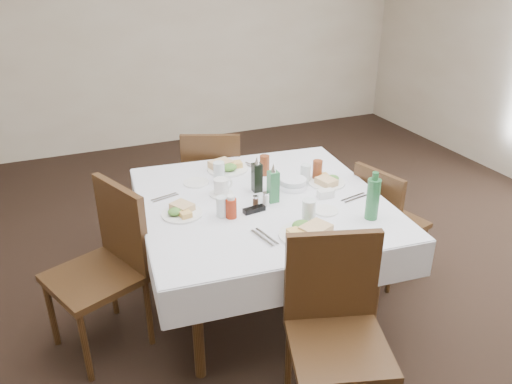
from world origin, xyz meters
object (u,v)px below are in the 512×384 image
Objects in this scene: chair_south at (335,320)px; green_bottle at (373,198)px; oil_cruet_dark at (257,176)px; oil_cruet_green at (273,185)px; chair_west at (107,258)px; water_s at (309,212)px; water_n at (219,172)px; water_w at (222,207)px; chair_north at (213,179)px; coffee_mug at (222,188)px; ketchup_bottle at (231,207)px; bread_basket at (293,183)px; dining_table at (262,210)px; chair_east at (384,217)px; water_e at (305,173)px.

green_bottle is (0.49, 0.46, 0.34)m from chair_south.
oil_cruet_green reaches higher than oil_cruet_dark.
water_s is at bearing -20.05° from chair_west.
water_w is at bearing -106.99° from water_n.
oil_cruet_dark is at bearing -86.71° from chair_north.
chair_north is 0.94× the size of chair_west.
water_n reaches higher than coffee_mug.
ketchup_bottle is at bearing -13.26° from chair_west.
oil_cruet_green is (-0.20, -0.13, 0.08)m from bread_basket.
oil_cruet_dark reaches higher than dining_table.
water_n is 0.55× the size of oil_cruet_green.
bread_basket is 0.80× the size of oil_cruet_dark.
chair_east is 3.60× the size of oil_cruet_dark.
chair_west is (-1.83, 0.09, 0.07)m from chair_east.
oil_cruet_green is at bearing 102.67° from water_s.
coffee_mug is (-1.09, 0.22, 0.32)m from chair_east.
green_bottle is at bearing -43.52° from dining_table.
water_w is at bearing 108.82° from chair_south.
green_bottle is at bearing -41.68° from coffee_mug.
chair_west is 6.10× the size of coffee_mug.
chair_north reaches higher than water_n.
water_w is 0.43× the size of green_bottle.
chair_east is 3.42× the size of oil_cruet_green.
water_w is at bearing -178.11° from chair_east.
chair_north is at bearing 94.74° from oil_cruet_green.
dining_table is 5.61× the size of green_bottle.
chair_west is at bearing -157.62° from water_n.
bread_basket reaches higher than dining_table.
dining_table is 1.71× the size of chair_north.
chair_south is at bearing -71.18° from water_w.
oil_cruet_dark is (0.03, 1.04, 0.31)m from chair_south.
chair_east is at bearing 3.77° from ketchup_bottle.
oil_cruet_dark is 0.74m from green_bottle.
dining_table is at bearing 89.04° from chair_south.
ketchup_bottle reaches higher than bread_basket.
dining_table is at bearing 19.71° from water_w.
oil_cruet_green reaches higher than chair_north.
oil_cruet_dark reaches higher than water_e.
chair_south is at bearing -89.65° from chair_north.
chair_east is 1.19m from ketchup_bottle.
water_s is (1.07, -0.39, 0.27)m from chair_west.
bread_basket is at bearing -71.44° from chair_north.
oil_cruet_green is (0.07, 0.87, 0.32)m from chair_south.
dining_table is at bearing -1.36° from chair_west.
water_s is at bearing -158.48° from chair_east.
chair_north is 3.72× the size of oil_cruet_green.
coffee_mug is (-0.20, 0.15, 0.12)m from dining_table.
oil_cruet_dark is at bearing -8.54° from coffee_mug.
water_n reaches higher than chair_east.
chair_north is at bearing 96.76° from water_s.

